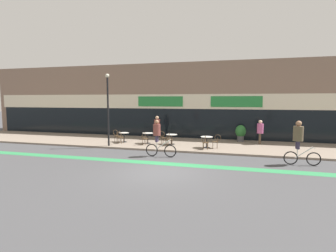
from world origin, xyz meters
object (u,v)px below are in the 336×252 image
(bistro_table_3, at_px, (207,140))
(bistro_table_2, at_px, (172,137))
(cafe_chair_0_side, at_px, (116,135))
(cafe_chair_2_side, at_px, (163,137))
(cafe_chair_2_near, at_px, (169,138))
(cafe_chair_3_near, at_px, (205,141))
(bistro_table_0, at_px, (124,135))
(cafe_chair_1_near, at_px, (145,138))
(cafe_chair_0_near, at_px, (120,136))
(cyclist_1, at_px, (158,136))
(pedestrian_far_end, at_px, (157,125))
(lamp_post, at_px, (108,104))
(cyclist_0, at_px, (299,139))
(bistro_table_1, at_px, (148,136))
(cafe_chair_3_side, at_px, (216,140))
(planter_pot, at_px, (241,132))
(pedestrian_near_end, at_px, (260,130))

(bistro_table_3, bearing_deg, bistro_table_2, 165.31)
(cafe_chair_0_side, xyz_separation_m, cafe_chair_2_side, (3.67, -0.01, 0.00))
(cafe_chair_2_near, distance_m, cafe_chair_3_near, 2.64)
(bistro_table_0, distance_m, cafe_chair_1_near, 2.03)
(bistro_table_0, height_order, cafe_chair_0_near, cafe_chair_0_near)
(cyclist_1, distance_m, pedestrian_far_end, 5.84)
(cafe_chair_3_near, bearing_deg, cafe_chair_1_near, 81.23)
(lamp_post, xyz_separation_m, cyclist_0, (11.51, -1.80, -1.62))
(cafe_chair_0_side, bearing_deg, cafe_chair_0_near, -38.64)
(cafe_chair_1_near, height_order, lamp_post, lamp_post)
(bistro_table_0, height_order, bistro_table_1, bistro_table_1)
(cafe_chair_2_side, xyz_separation_m, cafe_chair_3_near, (3.18, -1.30, 0.00))
(bistro_table_3, bearing_deg, cafe_chair_2_near, 179.04)
(cyclist_1, bearing_deg, lamp_post, 156.75)
(cyclist_0, bearing_deg, pedestrian_far_end, 146.76)
(bistro_table_3, xyz_separation_m, cafe_chair_2_near, (-2.55, 0.04, -0.02))
(bistro_table_3, relative_size, lamp_post, 0.16)
(cafe_chair_3_side, bearing_deg, cafe_chair_1_near, -5.47)
(cafe_chair_2_near, distance_m, planter_pot, 5.76)
(lamp_post, bearing_deg, bistro_table_1, 35.78)
(bistro_table_3, height_order, cafe_chair_3_side, cafe_chair_3_side)
(bistro_table_3, relative_size, pedestrian_near_end, 0.46)
(bistro_table_2, distance_m, planter_pot, 5.42)
(cafe_chair_2_side, bearing_deg, cafe_chair_0_side, -173.81)
(cafe_chair_1_near, height_order, cafe_chair_3_side, same)
(cafe_chair_0_near, height_order, pedestrian_far_end, pedestrian_far_end)
(planter_pot, height_order, lamp_post, lamp_post)
(cafe_chair_0_side, height_order, cafe_chair_1_near, same)
(cafe_chair_0_near, height_order, cafe_chair_1_near, same)
(bistro_table_2, distance_m, lamp_post, 4.94)
(cafe_chair_0_near, distance_m, planter_pot, 9.01)
(bistro_table_1, height_order, cafe_chair_2_side, cafe_chair_2_side)
(planter_pot, bearing_deg, cafe_chair_1_near, -152.09)
(cafe_chair_3_near, distance_m, cafe_chair_3_side, 0.89)
(cyclist_1, height_order, pedestrian_far_end, cyclist_1)
(bistro_table_2, xyz_separation_m, cyclist_0, (7.50, -3.51, 0.70))
(bistro_table_1, relative_size, bistro_table_3, 0.97)
(cafe_chair_0_near, xyz_separation_m, cafe_chair_3_near, (6.23, -0.68, 0.00))
(cafe_chair_2_near, height_order, lamp_post, lamp_post)
(cafe_chair_2_near, xyz_separation_m, lamp_post, (-4.01, -1.09, 2.32))
(cafe_chair_2_side, bearing_deg, cafe_chair_3_near, -15.97)
(cafe_chair_2_near, xyz_separation_m, planter_pot, (4.70, 3.34, 0.17))
(pedestrian_near_end, xyz_separation_m, pedestrian_far_end, (-7.75, 0.28, 0.09))
(cafe_chair_0_side, bearing_deg, bistro_table_2, 7.00)
(lamp_post, bearing_deg, cyclist_1, -23.69)
(cafe_chair_2_near, bearing_deg, bistro_table_1, 74.60)
(bistro_table_3, height_order, lamp_post, lamp_post)
(cafe_chair_1_near, height_order, cyclist_0, cyclist_0)
(bistro_table_0, relative_size, cyclist_0, 0.32)
(cafe_chair_3_near, distance_m, pedestrian_far_end, 5.45)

